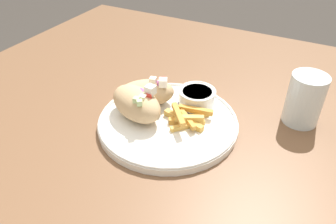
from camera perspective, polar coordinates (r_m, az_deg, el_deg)
The scene contains 7 objects.
table at distance 0.71m, azimuth -1.09°, elevation -7.87°, with size 1.18×1.18×0.72m.
plate at distance 0.67m, azimuth -0.00°, elevation -1.69°, with size 0.28×0.28×0.02m.
pita_sandwich_near at distance 0.66m, azimuth -5.42°, elevation 1.59°, with size 0.14×0.11×0.08m.
pita_sandwich_far at distance 0.70m, azimuth -3.78°, elevation 3.33°, with size 0.13×0.12×0.07m.
fries_pile at distance 0.65m, azimuth 3.26°, elevation -1.12°, with size 0.09×0.09×0.03m.
sauce_ramekin at distance 0.71m, azimuth 5.07°, elevation 2.79°, with size 0.08×0.08×0.03m.
water_glass at distance 0.71m, azimuth 22.62°, elevation 1.71°, with size 0.07×0.07×0.11m.
Camera 1 is at (0.25, -0.45, 1.14)m, focal length 35.00 mm.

